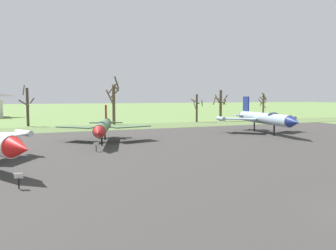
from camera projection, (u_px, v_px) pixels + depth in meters
asphalt_apron at (206, 158)px, 31.12m from camera, size 89.67×57.50×0.05m
grass_verge_strip at (111, 127)px, 62.84m from camera, size 149.67×12.00×0.06m
info_placard_front_left at (19, 179)px, 20.43m from camera, size 0.55×0.34×1.05m
jet_fighter_front_right at (265, 118)px, 51.41m from camera, size 12.86×17.22×5.70m
jet_fighter_rear_center at (103, 127)px, 41.07m from camera, size 11.34×14.17×4.52m
info_placard_rear_center at (96, 146)px, 34.54m from camera, size 0.58×0.31×0.99m
bare_tree_left_of_center at (27, 106)px, 65.03m from camera, size 2.88×2.87×7.92m
bare_tree_center at (114, 101)px, 68.84m from camera, size 2.80×2.76×9.80m
bare_tree_right_of_center at (197, 107)px, 75.39m from camera, size 3.16×2.35×6.25m
bare_tree_far_right at (220, 104)px, 79.31m from camera, size 3.74×4.05×7.25m
bare_tree_backdrop_extra at (263, 105)px, 81.96m from camera, size 2.04×2.05×6.73m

